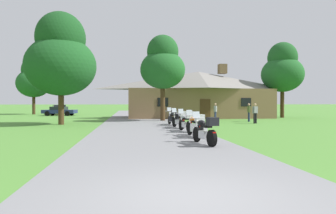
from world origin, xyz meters
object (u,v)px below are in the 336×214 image
at_px(motorcycle_orange_second_in_row, 196,126).
at_px(tree_by_lodge_front, 163,65).
at_px(tree_right_of_lodge, 282,70).
at_px(bystander_gray_shirt_beside_signpost, 215,111).
at_px(motorcycle_black_fourth_in_row, 179,119).
at_px(parked_red_suv_far_left, 59,109).
at_px(motorcycle_silver_third_in_row, 186,122).
at_px(bystander_gray_shirt_by_tree, 255,112).
at_px(bystander_olive_shirt_near_lodge, 249,111).
at_px(motorcycle_white_farthest_in_row, 172,118).
at_px(tree_left_far, 34,79).
at_px(motorcycle_black_nearest_to_camera, 205,131).
at_px(tree_left_near, 61,58).
at_px(parked_navy_sedan_far_left, 60,111).

bearing_deg(motorcycle_orange_second_in_row, tree_by_lodge_front, 83.63).
bearing_deg(tree_right_of_lodge, motorcycle_orange_second_in_row, -127.83).
bearing_deg(bystander_gray_shirt_beside_signpost, motorcycle_black_fourth_in_row, 3.62).
bearing_deg(parked_red_suv_far_left, motorcycle_silver_third_in_row, -82.08).
relative_size(bystander_gray_shirt_beside_signpost, bystander_gray_shirt_by_tree, 1.00).
xyz_separation_m(bystander_olive_shirt_near_lodge, bystander_gray_shirt_by_tree, (-0.40, -2.28, 0.00)).
bearing_deg(motorcycle_silver_third_in_row, bystander_gray_shirt_by_tree, 34.54).
distance_m(bystander_gray_shirt_by_tree, parked_red_suv_far_left, 30.48).
relative_size(motorcycle_white_farthest_in_row, tree_left_far, 0.25).
distance_m(motorcycle_orange_second_in_row, bystander_gray_shirt_by_tree, 11.87).
bearing_deg(motorcycle_black_fourth_in_row, bystander_gray_shirt_beside_signpost, 48.02).
bearing_deg(bystander_gray_shirt_beside_signpost, motorcycle_black_nearest_to_camera, 16.13).
relative_size(bystander_gray_shirt_beside_signpost, tree_left_near, 0.19).
relative_size(motorcycle_black_nearest_to_camera, motorcycle_silver_third_in_row, 1.00).
xyz_separation_m(tree_left_near, tree_right_of_lodge, (22.81, 8.13, 0.28)).
relative_size(tree_left_near, tree_right_of_lodge, 1.02).
bearing_deg(bystander_olive_shirt_near_lodge, parked_navy_sedan_far_left, 63.77).
bearing_deg(tree_left_far, motorcycle_silver_third_in_row, -59.59).
xyz_separation_m(motorcycle_black_nearest_to_camera, motorcycle_silver_third_in_row, (0.24, 5.46, 0.00)).
bearing_deg(motorcycle_black_fourth_in_row, bystander_gray_shirt_by_tree, 18.59).
xyz_separation_m(motorcycle_white_farthest_in_row, tree_left_near, (-8.52, 2.39, 4.65)).
bearing_deg(bystander_gray_shirt_by_tree, motorcycle_black_fourth_in_row, 12.02).
xyz_separation_m(motorcycle_black_nearest_to_camera, tree_right_of_lodge, (14.47, 21.01, 4.92)).
bearing_deg(tree_left_far, bystander_gray_shirt_by_tree, -42.97).
height_order(motorcycle_black_nearest_to_camera, motorcycle_white_farthest_in_row, same).
relative_size(bystander_olive_shirt_near_lodge, parked_red_suv_far_left, 0.34).
distance_m(motorcycle_silver_third_in_row, tree_left_near, 12.26).
relative_size(bystander_gray_shirt_by_tree, tree_by_lodge_front, 0.21).
bearing_deg(parked_navy_sedan_far_left, motorcycle_orange_second_in_row, -147.26).
xyz_separation_m(bystander_olive_shirt_near_lodge, tree_left_far, (-24.69, 20.36, 4.21)).
bearing_deg(parked_red_suv_far_left, tree_left_far, 158.91).
bearing_deg(tree_right_of_lodge, tree_by_lodge_front, -161.45).
relative_size(bystander_gray_shirt_beside_signpost, parked_red_suv_far_left, 0.34).
height_order(motorcycle_orange_second_in_row, tree_right_of_lodge, tree_right_of_lodge).
xyz_separation_m(motorcycle_white_farthest_in_row, parked_red_suv_far_left, (-13.52, 24.02, 0.17)).
bearing_deg(bystander_gray_shirt_beside_signpost, tree_right_of_lodge, 149.43).
xyz_separation_m(motorcycle_white_farthest_in_row, tree_by_lodge_front, (-0.10, 5.69, 4.65)).
xyz_separation_m(motorcycle_black_nearest_to_camera, bystander_gray_shirt_by_tree, (7.34, 12.12, 0.31)).
bearing_deg(motorcycle_orange_second_in_row, tree_right_of_lodge, 45.28).
bearing_deg(parked_navy_sedan_far_left, parked_red_suv_far_left, 21.60).
height_order(motorcycle_black_fourth_in_row, parked_navy_sedan_far_left, motorcycle_black_fourth_in_row).
distance_m(tree_by_lodge_front, parked_red_suv_far_left, 23.16).
height_order(motorcycle_orange_second_in_row, motorcycle_black_fourth_in_row, same).
distance_m(bystander_gray_shirt_beside_signpost, tree_left_far, 29.01).
bearing_deg(tree_right_of_lodge, parked_red_suv_far_left, 154.11).
relative_size(motorcycle_white_farthest_in_row, bystander_gray_shirt_by_tree, 1.25).
bearing_deg(parked_navy_sedan_far_left, tree_left_far, 50.43).
relative_size(motorcycle_black_nearest_to_camera, motorcycle_white_farthest_in_row, 0.99).
height_order(tree_by_lodge_front, tree_left_far, tree_left_far).
xyz_separation_m(tree_left_near, parked_navy_sedan_far_left, (-3.79, 16.60, -4.61)).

